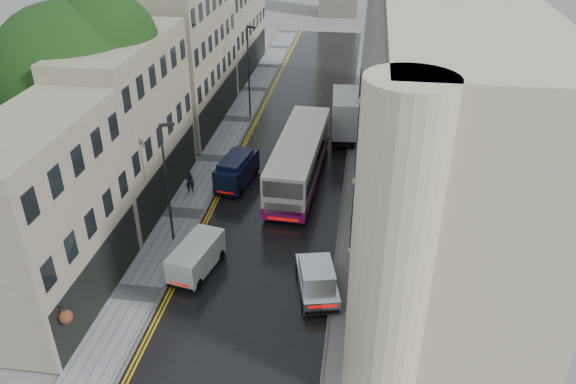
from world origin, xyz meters
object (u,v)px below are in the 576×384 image
(tree_far, at_px, (153,59))
(navy_van, at_px, (217,178))
(cream_bus, at_px, (271,181))
(lamp_post_far, at_px, (249,73))
(silver_hatchback, at_px, (304,298))
(white_lorry, at_px, (333,121))
(white_van, at_px, (171,269))
(lamp_post_near, at_px, (167,185))
(tree_near, at_px, (76,107))
(pedestrian, at_px, (190,182))

(tree_far, bearing_deg, navy_van, -53.37)
(navy_van, bearing_deg, cream_bus, -2.97)
(lamp_post_far, bearing_deg, silver_hatchback, -47.91)
(white_lorry, xyz_separation_m, navy_van, (-7.43, -9.71, -0.76))
(cream_bus, relative_size, white_lorry, 1.71)
(tree_far, xyz_separation_m, white_van, (7.90, -20.81, -5.29))
(tree_far, xyz_separation_m, cream_bus, (11.91, -11.47, -4.50))
(cream_bus, xyz_separation_m, white_van, (-4.01, -9.34, -0.80))
(white_van, xyz_separation_m, lamp_post_far, (-0.55, 24.36, 3.33))
(silver_hatchback, height_order, white_van, white_van)
(lamp_post_near, xyz_separation_m, lamp_post_far, (0.72, 20.37, 0.35))
(tree_near, relative_size, lamp_post_near, 1.83)
(tree_far, height_order, white_lorry, tree_far)
(navy_van, distance_m, pedestrian, 1.95)
(white_van, bearing_deg, lamp_post_near, 119.02)
(cream_bus, bearing_deg, tree_far, 138.52)
(tree_far, distance_m, white_lorry, 15.94)
(tree_far, xyz_separation_m, lamp_post_near, (6.64, -16.81, -2.31))
(navy_van, relative_size, lamp_post_far, 0.55)
(white_van, height_order, pedestrian, white_van)
(tree_near, xyz_separation_m, cream_bus, (12.21, 1.53, -5.21))
(pedestrian, bearing_deg, white_lorry, -155.24)
(pedestrian, bearing_deg, navy_van, 169.30)
(tree_far, relative_size, pedestrian, 7.54)
(tree_near, xyz_separation_m, white_van, (8.20, -7.81, -6.01))
(tree_near, distance_m, lamp_post_far, 18.43)
(silver_hatchback, bearing_deg, lamp_post_near, 135.80)
(tree_far, relative_size, silver_hatchback, 2.88)
(white_lorry, xyz_separation_m, lamp_post_near, (-8.69, -15.90, 1.97))
(white_van, bearing_deg, navy_van, 101.45)
(tree_far, bearing_deg, tree_near, -91.32)
(white_lorry, height_order, lamp_post_near, lamp_post_near)
(tree_far, bearing_deg, white_lorry, -3.41)
(white_lorry, height_order, silver_hatchback, white_lorry)
(white_van, xyz_separation_m, navy_van, (0.00, 10.18, 0.25))
(tree_near, relative_size, lamp_post_far, 1.67)
(cream_bus, relative_size, lamp_post_near, 1.65)
(lamp_post_near, bearing_deg, white_van, -91.62)
(pedestrian, height_order, lamp_post_near, lamp_post_near)
(silver_hatchback, xyz_separation_m, pedestrian, (-9.38, 11.06, 0.11))
(tree_near, bearing_deg, silver_hatchback, -30.10)
(tree_near, xyz_separation_m, pedestrian, (6.30, 1.98, -6.00))
(silver_hatchback, height_order, lamp_post_far, lamp_post_far)
(navy_van, xyz_separation_m, lamp_post_far, (-0.55, 14.18, 3.08))
(pedestrian, xyz_separation_m, lamp_post_far, (1.35, 14.58, 3.32))
(white_van, distance_m, lamp_post_near, 5.14)
(tree_far, distance_m, navy_van, 14.17)
(tree_near, relative_size, silver_hatchback, 3.21)
(white_lorry, relative_size, navy_van, 1.60)
(white_lorry, relative_size, lamp_post_far, 0.89)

